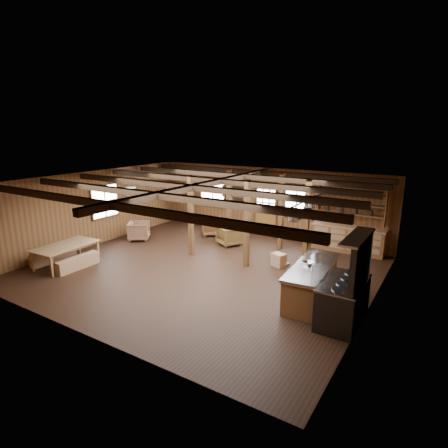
# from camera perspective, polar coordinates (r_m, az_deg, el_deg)

# --- Properties ---
(room) EXTENTS (10.04, 9.04, 2.84)m
(room) POSITION_cam_1_polar(r_m,az_deg,el_deg) (11.50, -3.30, -0.41)
(room) COLOR black
(room) RESTS_ON ground
(ceiling_joists) EXTENTS (9.80, 8.82, 0.18)m
(ceiling_joists) POSITION_cam_1_polar(r_m,az_deg,el_deg) (11.38, -2.88, 6.02)
(ceiling_joists) COLOR black
(ceiling_joists) RESTS_ON ceiling
(timber_posts) EXTENTS (3.95, 2.35, 2.80)m
(timber_posts) POSITION_cam_1_polar(r_m,az_deg,el_deg) (12.95, 3.91, 1.29)
(timber_posts) COLOR #412812
(timber_posts) RESTS_ON floor
(back_door) EXTENTS (1.02, 0.08, 2.15)m
(back_door) POSITION_cam_1_polar(r_m,az_deg,el_deg) (15.36, 6.36, 1.35)
(back_door) COLOR brown
(back_door) RESTS_ON floor
(window_back_left) EXTENTS (1.32, 0.06, 1.32)m
(window_back_left) POSITION_cam_1_polar(r_m,az_deg,el_deg) (16.49, -1.73, 4.90)
(window_back_left) COLOR white
(window_back_left) RESTS_ON wall_back
(window_back_right) EXTENTS (1.02, 0.06, 1.32)m
(window_back_right) POSITION_cam_1_polar(r_m,az_deg,el_deg) (14.71, 11.02, 3.46)
(window_back_right) COLOR white
(window_back_right) RESTS_ON wall_back
(window_left) EXTENTS (0.14, 1.24, 1.32)m
(window_left) POSITION_cam_1_polar(r_m,az_deg,el_deg) (15.13, -17.73, 3.34)
(window_left) COLOR white
(window_left) RESTS_ON wall_back
(notice_boards) EXTENTS (1.08, 0.03, 0.90)m
(notice_boards) POSITION_cam_1_polar(r_m,az_deg,el_deg) (15.90, 1.57, 4.69)
(notice_boards) COLOR beige
(notice_boards) RESTS_ON wall_back
(back_counter) EXTENTS (2.55, 0.60, 2.45)m
(back_counter) POSITION_cam_1_polar(r_m,az_deg,el_deg) (14.11, 18.40, -1.68)
(back_counter) COLOR brown
(back_counter) RESTS_ON floor
(pendant_lamps) EXTENTS (1.86, 2.36, 0.66)m
(pendant_lamps) POSITION_cam_1_polar(r_m,az_deg,el_deg) (13.45, -8.75, 5.35)
(pendant_lamps) COLOR #2A2A2C
(pendant_lamps) RESTS_ON ceiling
(pot_rack) EXTENTS (0.41, 3.00, 0.39)m
(pot_rack) POSITION_cam_1_polar(r_m,az_deg,el_deg) (10.08, 12.83, 2.38)
(pot_rack) COLOR #2A2A2C
(pot_rack) RESTS_ON ceiling
(kitchen_island) EXTENTS (1.06, 2.56, 1.20)m
(kitchen_island) POSITION_cam_1_polar(r_m,az_deg,el_deg) (10.00, 13.09, -8.72)
(kitchen_island) COLOR brown
(kitchen_island) RESTS_ON floor
(step_stool) EXTENTS (0.57, 0.49, 0.43)m
(step_stool) POSITION_cam_1_polar(r_m,az_deg,el_deg) (12.24, 8.31, -5.43)
(step_stool) COLOR olive
(step_stool) RESTS_ON floor
(commercial_range) EXTENTS (0.88, 1.71, 2.11)m
(commercial_range) POSITION_cam_1_polar(r_m,az_deg,el_deg) (9.04, 17.98, -10.35)
(commercial_range) COLOR #2A2A2C
(commercial_range) RESTS_ON floor
(dining_table) EXTENTS (1.20, 2.03, 0.69)m
(dining_table) POSITION_cam_1_polar(r_m,az_deg,el_deg) (13.12, -22.75, -4.45)
(dining_table) COLOR #966C44
(dining_table) RESTS_ON floor
(bench_wall) EXTENTS (0.29, 1.56, 0.43)m
(bench_wall) POSITION_cam_1_polar(r_m,az_deg,el_deg) (13.76, -24.53, -4.37)
(bench_wall) COLOR olive
(bench_wall) RESTS_ON floor
(bench_aisle) EXTENTS (0.27, 1.46, 0.40)m
(bench_aisle) POSITION_cam_1_polar(r_m,az_deg,el_deg) (12.77, -21.38, -5.51)
(bench_aisle) COLOR olive
(bench_aisle) RESTS_ON floor
(armchair_a) EXTENTS (1.14, 1.14, 0.75)m
(armchair_a) POSITION_cam_1_polar(r_m,az_deg,el_deg) (15.55, -1.85, -0.31)
(armchair_a) COLOR brown
(armchair_a) RESTS_ON floor
(armchair_b) EXTENTS (1.07, 1.08, 0.73)m
(armchair_b) POSITION_cam_1_polar(r_m,az_deg,el_deg) (14.23, 0.85, -1.77)
(armchair_b) COLOR brown
(armchair_b) RESTS_ON floor
(armchair_c) EXTENTS (1.11, 1.11, 0.73)m
(armchair_c) POSITION_cam_1_polar(r_m,az_deg,el_deg) (15.24, -12.83, -1.03)
(armchair_c) COLOR brown
(armchair_c) RESTS_ON floor
(counter_pot) EXTENTS (0.30, 0.30, 0.18)m
(counter_pot) POSITION_cam_1_polar(r_m,az_deg,el_deg) (10.44, 13.95, -4.52)
(counter_pot) COLOR silver
(counter_pot) RESTS_ON kitchen_island
(bowl) EXTENTS (0.35, 0.35, 0.07)m
(bowl) POSITION_cam_1_polar(r_m,az_deg,el_deg) (9.91, 12.68, -5.83)
(bowl) COLOR silver
(bowl) RESTS_ON kitchen_island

